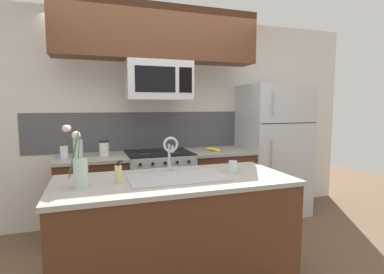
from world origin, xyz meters
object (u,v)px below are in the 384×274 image
at_px(sink_faucet, 170,149).
at_px(banana_bunch, 214,149).
at_px(stove_range, 159,190).
at_px(storage_jar_short, 104,148).
at_px(drinking_glass, 233,167).
at_px(storage_jar_tall, 64,151).
at_px(dish_soap_bottle, 118,174).
at_px(microwave, 158,81).
at_px(refrigerator, 272,150).
at_px(flower_vase, 80,169).
at_px(storage_jar_medium, 78,148).

bearing_deg(sink_faucet, banana_bunch, 50.06).
relative_size(stove_range, storage_jar_short, 5.48).
bearing_deg(sink_faucet, stove_range, 83.15).
relative_size(sink_faucet, drinking_glass, 3.05).
bearing_deg(storage_jar_tall, dish_soap_bottle, -69.29).
distance_m(microwave, storage_jar_short, 0.99).
relative_size(refrigerator, storage_jar_tall, 11.03).
xyz_separation_m(stove_range, banana_bunch, (0.69, -0.06, 0.47)).
distance_m(refrigerator, banana_bunch, 0.90).
xyz_separation_m(microwave, flower_vase, (-0.84, -1.26, -0.72)).
relative_size(stove_range, storage_jar_medium, 4.78).
bearing_deg(banana_bunch, microwave, 176.77).
bearing_deg(storage_jar_short, microwave, -2.95).
height_order(storage_jar_medium, sink_faucet, sink_faucet).
height_order(refrigerator, flower_vase, refrigerator).
bearing_deg(banana_bunch, storage_jar_short, 176.90).
xyz_separation_m(sink_faucet, dish_soap_bottle, (-0.45, -0.22, -0.13)).
bearing_deg(stove_range, banana_bunch, -4.96).
bearing_deg(banana_bunch, drinking_glass, -105.32).
relative_size(refrigerator, flower_vase, 3.98).
distance_m(stove_range, storage_jar_medium, 1.05).
xyz_separation_m(refrigerator, storage_jar_medium, (-2.49, 0.02, 0.13)).
height_order(sink_faucet, flower_vase, flower_vase).
bearing_deg(storage_jar_short, refrigerator, 0.23).
bearing_deg(refrigerator, storage_jar_short, -179.77).
distance_m(refrigerator, drinking_glass, 1.74).
bearing_deg(flower_vase, microwave, 56.18).
xyz_separation_m(stove_range, refrigerator, (1.58, 0.02, 0.41)).
distance_m(banana_bunch, sink_faucet, 1.28).
bearing_deg(microwave, stove_range, 90.16).
bearing_deg(dish_soap_bottle, drinking_glass, 2.04).
xyz_separation_m(storage_jar_short, flower_vase, (-0.22, -1.29, 0.04)).
bearing_deg(storage_jar_tall, stove_range, 1.75).
relative_size(microwave, drinking_glass, 7.43).
bearing_deg(storage_jar_medium, stove_range, -2.32).
relative_size(sink_faucet, dish_soap_bottle, 1.85).
bearing_deg(refrigerator, banana_bunch, -174.89).
height_order(stove_range, refrigerator, refrigerator).
relative_size(stove_range, microwave, 1.25).
height_order(banana_bunch, sink_faucet, sink_faucet).
bearing_deg(stove_range, sink_faucet, -96.85).
bearing_deg(sink_faucet, storage_jar_medium, 126.04).
height_order(storage_jar_medium, drinking_glass, storage_jar_medium).
bearing_deg(microwave, banana_bunch, -3.23).
bearing_deg(stove_range, storage_jar_medium, 177.68).
bearing_deg(storage_jar_short, dish_soap_bottle, -87.87).
bearing_deg(stove_range, storage_jar_tall, -178.25).
distance_m(microwave, banana_bunch, 1.08).
distance_m(stove_range, banana_bunch, 0.84).
height_order(sink_faucet, dish_soap_bottle, sink_faucet).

